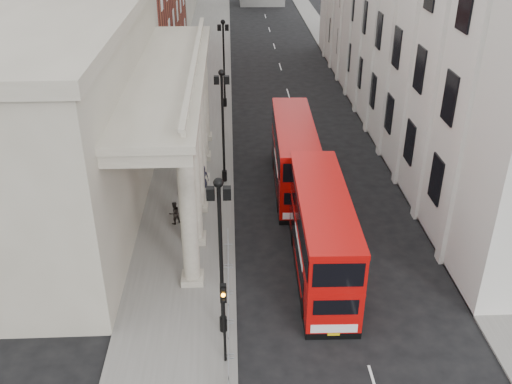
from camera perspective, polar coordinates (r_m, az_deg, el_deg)
sidewalk_west at (r=51.11m, az=-5.83°, el=6.15°), size 6.00×140.00×0.12m
sidewalk_east at (r=52.77m, az=12.47°, el=6.35°), size 3.00×140.00×0.12m
kerb at (r=51.02m, az=-2.50°, el=6.25°), size 0.20×140.00×0.14m
portico_building at (r=39.12m, az=-18.17°, el=7.13°), size 9.00×28.00×12.00m
lamp_post_south at (r=25.66m, az=-3.55°, el=-5.65°), size 1.05×0.44×8.32m
lamp_post_mid at (r=39.94m, az=-3.34°, el=7.28°), size 1.05×0.44×8.32m
lamp_post_north at (r=55.18m, az=-3.24°, el=13.25°), size 1.05×0.44×8.32m
traffic_light at (r=25.13m, az=-3.24°, el=-11.64°), size 0.28×0.33×4.30m
crowd_barriers at (r=26.93m, az=-2.76°, el=-15.27°), size 0.50×18.75×1.10m
bus_near at (r=31.36m, az=6.58°, el=-4.04°), size 2.98×11.31×4.86m
bus_far at (r=40.41m, az=3.83°, el=3.80°), size 2.95×11.11×4.77m
pedestrian_a at (r=34.21m, az=-6.87°, el=-4.09°), size 0.73×0.57×1.77m
pedestrian_b at (r=36.57m, az=-8.17°, el=-2.09°), size 0.94×0.90×1.53m
pedestrian_c at (r=40.77m, az=-5.34°, el=1.56°), size 0.88×0.65×1.65m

